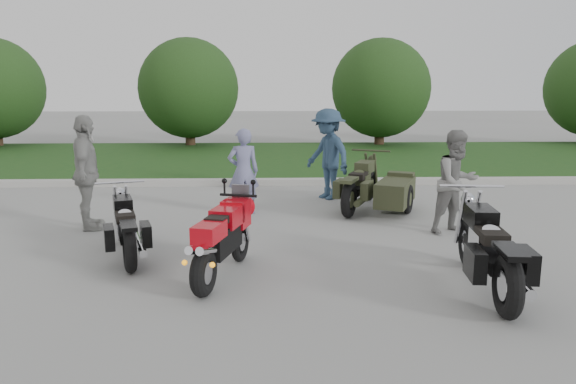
{
  "coord_description": "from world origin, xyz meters",
  "views": [
    {
      "loc": [
        -0.05,
        -7.24,
        2.45
      ],
      "look_at": [
        0.21,
        1.1,
        0.8
      ],
      "focal_mm": 35.0,
      "sensor_mm": 36.0,
      "label": 1
    }
  ],
  "objects_px": {
    "cruiser_right": "(489,253)",
    "sportbike_red": "(222,238)",
    "cruiser_sidecar": "(380,190)",
    "cruiser_left": "(126,230)",
    "person_stripe": "(243,171)",
    "person_denim": "(328,154)",
    "person_back": "(86,173)",
    "person_grey": "(457,182)"
  },
  "relations": [
    {
      "from": "person_back",
      "to": "cruiser_sidecar",
      "type": "bearing_deg",
      "value": -89.14
    },
    {
      "from": "person_grey",
      "to": "person_back",
      "type": "distance_m",
      "value": 6.08
    },
    {
      "from": "person_stripe",
      "to": "person_grey",
      "type": "distance_m",
      "value": 3.83
    },
    {
      "from": "cruiser_left",
      "to": "cruiser_right",
      "type": "relative_size",
      "value": 0.84
    },
    {
      "from": "sportbike_red",
      "to": "cruiser_right",
      "type": "xyz_separation_m",
      "value": [
        3.16,
        -0.55,
        -0.06
      ]
    },
    {
      "from": "person_stripe",
      "to": "person_denim",
      "type": "bearing_deg",
      "value": -153.26
    },
    {
      "from": "person_grey",
      "to": "person_denim",
      "type": "relative_size",
      "value": 0.89
    },
    {
      "from": "cruiser_sidecar",
      "to": "person_denim",
      "type": "xyz_separation_m",
      "value": [
        -0.88,
        1.22,
        0.53
      ]
    },
    {
      "from": "cruiser_sidecar",
      "to": "person_denim",
      "type": "height_order",
      "value": "person_denim"
    },
    {
      "from": "sportbike_red",
      "to": "person_denim",
      "type": "xyz_separation_m",
      "value": [
        1.81,
        4.86,
        0.42
      ]
    },
    {
      "from": "cruiser_sidecar",
      "to": "person_denim",
      "type": "distance_m",
      "value": 1.6
    },
    {
      "from": "sportbike_red",
      "to": "cruiser_right",
      "type": "bearing_deg",
      "value": 5.4
    },
    {
      "from": "cruiser_right",
      "to": "person_stripe",
      "type": "height_order",
      "value": "person_stripe"
    },
    {
      "from": "sportbike_red",
      "to": "person_stripe",
      "type": "distance_m",
      "value": 3.57
    },
    {
      "from": "cruiser_sidecar",
      "to": "person_back",
      "type": "bearing_deg",
      "value": -143.88
    },
    {
      "from": "cruiser_left",
      "to": "cruiser_sidecar",
      "type": "distance_m",
      "value": 4.95
    },
    {
      "from": "person_back",
      "to": "sportbike_red",
      "type": "bearing_deg",
      "value": -147.41
    },
    {
      "from": "cruiser_left",
      "to": "cruiser_right",
      "type": "distance_m",
      "value": 4.8
    },
    {
      "from": "person_stripe",
      "to": "cruiser_left",
      "type": "bearing_deg",
      "value": 49.83
    },
    {
      "from": "person_denim",
      "to": "cruiser_left",
      "type": "bearing_deg",
      "value": -73.23
    },
    {
      "from": "cruiser_sidecar",
      "to": "cruiser_left",
      "type": "bearing_deg",
      "value": -122.81
    },
    {
      "from": "person_grey",
      "to": "cruiser_left",
      "type": "bearing_deg",
      "value": 169.59
    },
    {
      "from": "cruiser_sidecar",
      "to": "person_stripe",
      "type": "relative_size",
      "value": 1.36
    },
    {
      "from": "person_stripe",
      "to": "person_denim",
      "type": "height_order",
      "value": "person_denim"
    },
    {
      "from": "person_grey",
      "to": "cruiser_sidecar",
      "type": "bearing_deg",
      "value": 97.32
    },
    {
      "from": "sportbike_red",
      "to": "person_grey",
      "type": "height_order",
      "value": "person_grey"
    },
    {
      "from": "person_stripe",
      "to": "person_denim",
      "type": "xyz_separation_m",
      "value": [
        1.71,
        1.3,
        0.15
      ]
    },
    {
      "from": "cruiser_sidecar",
      "to": "person_grey",
      "type": "relative_size",
      "value": 1.29
    },
    {
      "from": "cruiser_sidecar",
      "to": "person_grey",
      "type": "height_order",
      "value": "person_grey"
    },
    {
      "from": "person_back",
      "to": "cruiser_right",
      "type": "bearing_deg",
      "value": -130.35
    },
    {
      "from": "cruiser_right",
      "to": "sportbike_red",
      "type": "bearing_deg",
      "value": 175.97
    },
    {
      "from": "cruiser_left",
      "to": "person_stripe",
      "type": "relative_size",
      "value": 1.26
    },
    {
      "from": "cruiser_sidecar",
      "to": "person_stripe",
      "type": "xyz_separation_m",
      "value": [
        -2.59,
        -0.08,
        0.38
      ]
    },
    {
      "from": "person_stripe",
      "to": "sportbike_red",
      "type": "bearing_deg",
      "value": 77.74
    },
    {
      "from": "cruiser_right",
      "to": "cruiser_sidecar",
      "type": "distance_m",
      "value": 4.22
    },
    {
      "from": "cruiser_right",
      "to": "person_grey",
      "type": "xyz_separation_m",
      "value": [
        0.47,
        2.64,
        0.37
      ]
    },
    {
      "from": "person_stripe",
      "to": "person_grey",
      "type": "relative_size",
      "value": 0.95
    },
    {
      "from": "person_denim",
      "to": "cruiser_right",
      "type": "bearing_deg",
      "value": -20.2
    },
    {
      "from": "cruiser_right",
      "to": "person_stripe",
      "type": "bearing_deg",
      "value": 132.52
    },
    {
      "from": "person_denim",
      "to": "person_back",
      "type": "bearing_deg",
      "value": -94.84
    },
    {
      "from": "cruiser_sidecar",
      "to": "person_grey",
      "type": "bearing_deg",
      "value": -35.57
    },
    {
      "from": "cruiser_sidecar",
      "to": "person_back",
      "type": "xyz_separation_m",
      "value": [
        -5.13,
        -1.16,
        0.54
      ]
    }
  ]
}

